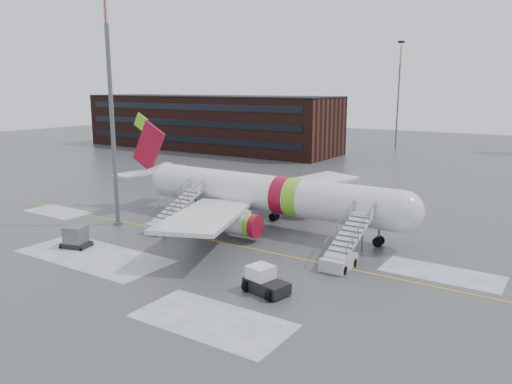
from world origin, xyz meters
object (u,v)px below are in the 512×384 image
Objects in this scene: airliner at (259,193)px; pushback_tug at (264,281)px; light_mast_near at (111,97)px; uld_container at (76,238)px; airstair_fwd at (343,253)px; airstair_aft at (169,220)px.

pushback_tug is (9.76, -14.46, -2.61)m from airliner.
uld_container is at bearing -69.84° from light_mast_near.
airstair_fwd reaches higher than uld_container.
pushback_tug is at bearing -55.96° from airliner.
airliner is at bearing 151.92° from airstair_fwd.
airstair_fwd is 2.79× the size of uld_container.
airliner is at bearing 44.80° from airstair_aft.
airliner is 12.69× the size of uld_container.
airstair_fwd is 2.19× the size of pushback_tug.
uld_container reaches higher than pushback_tug.
airliner is 14.08m from airstair_fwd.
light_mast_near is at bearing 163.74° from pushback_tug.
airstair_fwd is 8.31m from pushback_tug.
airstair_fwd reaches higher than pushback_tug.
uld_container is 14.51m from light_mast_near.
light_mast_near reaches higher than airliner.
light_mast_near is (-12.46, -7.98, 9.77)m from airliner.
light_mast_near is at bearing -166.22° from airstair_aft.
airstair_aft is 2.79× the size of uld_container.
airstair_aft reaches higher than uld_container.
airliner is 4.55× the size of airstair_aft.
uld_container is at bearing -110.25° from airstair_aft.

